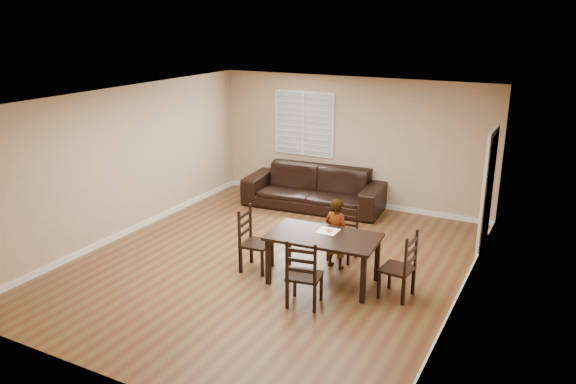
% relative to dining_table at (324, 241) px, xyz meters
% --- Properties ---
extents(ground, '(7.00, 7.00, 0.00)m').
position_rel_dining_table_xyz_m(ground, '(-1.04, 0.23, -0.68)').
color(ground, brown).
rests_on(ground, ground).
extents(room, '(6.04, 7.04, 2.72)m').
position_rel_dining_table_xyz_m(room, '(-1.00, 0.41, 1.13)').
color(room, tan).
rests_on(room, ground).
extents(dining_table, '(1.69, 1.03, 0.76)m').
position_rel_dining_table_xyz_m(dining_table, '(0.00, 0.00, 0.00)').
color(dining_table, black).
rests_on(dining_table, ground).
extents(chair_near, '(0.42, 0.39, 0.93)m').
position_rel_dining_table_xyz_m(chair_near, '(-0.06, 1.03, -0.26)').
color(chair_near, black).
rests_on(chair_near, ground).
extents(chair_far, '(0.52, 0.49, 1.01)m').
position_rel_dining_table_xyz_m(chair_far, '(0.07, -0.86, -0.22)').
color(chair_far, black).
rests_on(chair_far, ground).
extents(chair_left, '(0.48, 0.50, 1.02)m').
position_rel_dining_table_xyz_m(chair_left, '(-1.24, -0.09, -0.21)').
color(chair_left, black).
rests_on(chair_left, ground).
extents(chair_right, '(0.46, 0.49, 1.00)m').
position_rel_dining_table_xyz_m(chair_right, '(1.24, 0.07, -0.22)').
color(chair_right, black).
rests_on(chair_right, ground).
extents(child, '(0.47, 0.35, 1.16)m').
position_rel_dining_table_xyz_m(child, '(-0.04, 0.59, -0.10)').
color(child, gray).
rests_on(child, ground).
extents(napkin, '(0.31, 0.31, 0.00)m').
position_rel_dining_table_xyz_m(napkin, '(-0.01, 0.18, 0.09)').
color(napkin, white).
rests_on(napkin, dining_table).
extents(donut, '(0.11, 0.11, 0.04)m').
position_rel_dining_table_xyz_m(donut, '(0.01, 0.18, 0.11)').
color(donut, '#D2874B').
rests_on(donut, napkin).
extents(sofa, '(2.98, 1.37, 0.85)m').
position_rel_dining_table_xyz_m(sofa, '(-1.62, 3.11, -0.25)').
color(sofa, black).
rests_on(sofa, ground).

